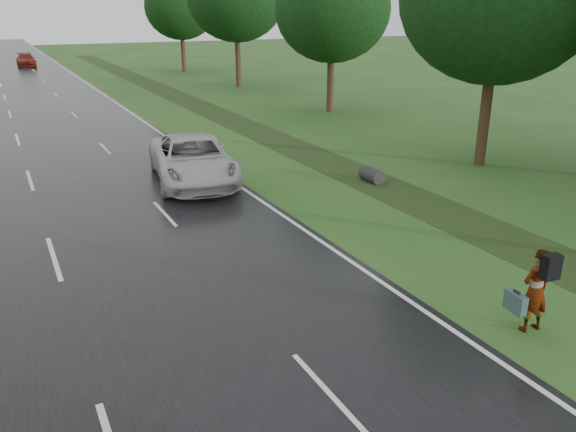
{
  "coord_description": "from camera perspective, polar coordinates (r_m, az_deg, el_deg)",
  "views": [
    {
      "loc": [
        -0.73,
        -6.63,
        6.12
      ],
      "look_at": [
        5.3,
        4.97,
        1.3
      ],
      "focal_mm": 35.0,
      "sensor_mm": 36.0,
      "label": 1
    }
  ],
  "objects": [
    {
      "name": "drainage_ditch",
      "position": [
        28.79,
        -1.69,
        8.03
      ],
      "size": [
        2.2,
        120.0,
        0.56
      ],
      "color": "#223313",
      "rests_on": "ground"
    },
    {
      "name": "white_pickup",
      "position": [
        21.31,
        -9.65,
        5.69
      ],
      "size": [
        3.68,
        6.35,
        1.66
      ],
      "primitive_type": "imported",
      "rotation": [
        0.0,
        0.0,
        -0.16
      ],
      "color": "silver",
      "rests_on": "road"
    },
    {
      "name": "tree_east_c",
      "position": [
        36.01,
        4.52,
        20.21
      ],
      "size": [
        7.0,
        7.0,
        9.29
      ],
      "color": "#3D2819",
      "rests_on": "ground"
    },
    {
      "name": "center_line",
      "position": [
        51.99,
        -27.04,
        11.39
      ],
      "size": [
        0.12,
        180.0,
        0.01
      ],
      "primitive_type": "cube",
      "color": "silver",
      "rests_on": "road"
    },
    {
      "name": "road",
      "position": [
        52.0,
        -27.04,
        11.36
      ],
      "size": [
        14.0,
        180.0,
        0.04
      ],
      "primitive_type": "cube",
      "color": "black",
      "rests_on": "ground"
    },
    {
      "name": "far_car_red",
      "position": [
        72.47,
        -25.07,
        14.16
      ],
      "size": [
        1.96,
        4.8,
        1.39
      ],
      "primitive_type": "imported",
      "rotation": [
        0.0,
        0.0,
        -0.0
      ],
      "color": "#65160B",
      "rests_on": "road"
    },
    {
      "name": "tree_east_f",
      "position": [
        61.4,
        -10.88,
        20.14
      ],
      "size": [
        7.2,
        7.2,
        9.62
      ],
      "color": "#3D2819",
      "rests_on": "ground"
    },
    {
      "name": "pedestrian",
      "position": [
        12.21,
        23.82,
        -6.86
      ],
      "size": [
        0.82,
        0.77,
        1.78
      ],
      "rotation": [
        0.0,
        0.0,
        3.05
      ],
      "color": "#A5998C",
      "rests_on": "ground"
    },
    {
      "name": "edge_stripe_east",
      "position": [
        52.52,
        -19.58,
        12.47
      ],
      "size": [
        0.12,
        180.0,
        0.01
      ],
      "primitive_type": "cube",
      "color": "silver",
      "rests_on": "road"
    }
  ]
}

